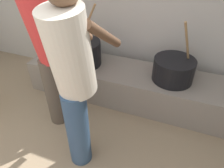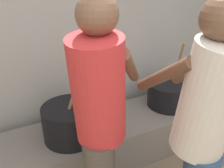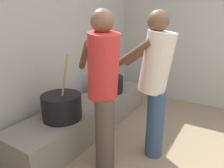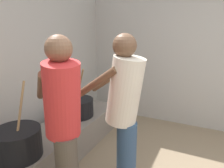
{
  "view_description": "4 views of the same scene",
  "coord_description": "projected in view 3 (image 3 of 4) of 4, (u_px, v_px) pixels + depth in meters",
  "views": [
    {
      "loc": [
        1.08,
        -0.15,
        1.78
      ],
      "look_at": [
        0.54,
        1.28,
        0.66
      ],
      "focal_mm": 33.61,
      "sensor_mm": 36.0,
      "label": 1
    },
    {
      "loc": [
        -0.58,
        0.2,
        1.71
      ],
      "look_at": [
        0.13,
        1.55,
        1.0
      ],
      "focal_mm": 38.54,
      "sensor_mm": 36.0,
      "label": 2
    },
    {
      "loc": [
        -1.68,
        0.2,
        1.53
      ],
      "look_at": [
        0.23,
        1.39,
        0.83
      ],
      "focal_mm": 33.04,
      "sensor_mm": 36.0,
      "label": 3
    },
    {
      "loc": [
        -1.4,
        0.2,
        1.7
      ],
      "look_at": [
        0.58,
        1.16,
        1.09
      ],
      "focal_mm": 34.28,
      "sensor_mm": 36.0,
      "label": 4
    }
  ],
  "objects": [
    {
      "name": "hearth_ledge",
      "position": [
        89.0,
        115.0,
        3.0
      ],
      "size": [
        2.46,
        0.6,
        0.41
      ],
      "primitive_type": "cube",
      "color": "slate",
      "rests_on": "ground_plane"
    },
    {
      "name": "block_enclosure_rear",
      "position": [
        32.0,
        52.0,
        2.61
      ],
      "size": [
        4.99,
        0.2,
        2.29
      ],
      "primitive_type": "cube",
      "color": "#ADA8A0",
      "rests_on": "ground_plane"
    },
    {
      "name": "cooking_pot_secondary",
      "position": [
        62.0,
        106.0,
        2.43
      ],
      "size": [
        0.47,
        0.47,
        0.75
      ],
      "color": "black",
      "rests_on": "hearth_ledge"
    },
    {
      "name": "cook_in_red_shirt",
      "position": [
        103.0,
        84.0,
        2.02
      ],
      "size": [
        0.68,
        0.72,
        1.64
      ],
      "color": "#4C4238",
      "rests_on": "ground_plane"
    },
    {
      "name": "cook_in_cream_shirt",
      "position": [
        155.0,
        78.0,
        2.21
      ],
      "size": [
        0.38,
        0.7,
        1.64
      ],
      "color": "navy",
      "rests_on": "ground_plane"
    },
    {
      "name": "cooking_pot_main",
      "position": [
        109.0,
        84.0,
        3.35
      ],
      "size": [
        0.45,
        0.45,
        0.71
      ],
      "color": "black",
      "rests_on": "hearth_ledge"
    }
  ]
}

